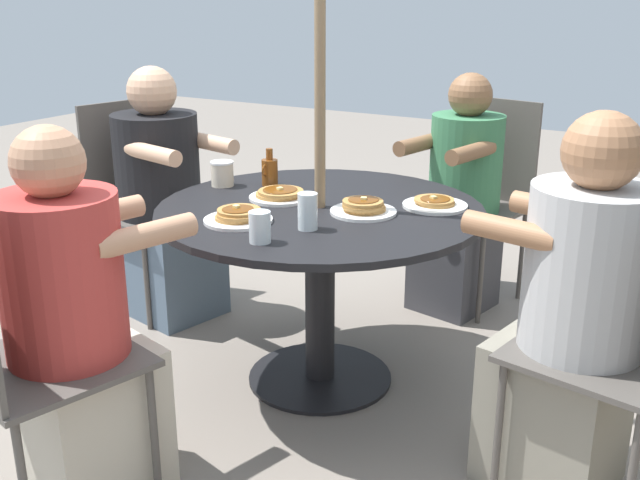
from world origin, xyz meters
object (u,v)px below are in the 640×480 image
at_px(diner_east, 572,327).
at_px(coffee_cup, 222,174).
at_px(patio_chair_north, 13,347).
at_px(pancake_plate_d, 435,204).
at_px(syrup_bottle, 270,171).
at_px(drinking_glass_a, 308,211).
at_px(diner_north, 78,337).
at_px(drinking_glass_b, 260,227).
at_px(pancake_plate_a, 280,195).
at_px(pancake_plate_c, 238,217).
at_px(pancake_plate_b, 364,208).
at_px(diner_south, 460,204).
at_px(patio_table, 320,242).
at_px(diner_west, 164,206).
at_px(patio_chair_east, 636,339).
at_px(patio_chair_south, 481,188).
at_px(patio_chair_west, 140,192).

relative_size(diner_east, coffee_cup, 11.61).
height_order(patio_chair_north, diner_east, diner_east).
bearing_deg(pancake_plate_d, syrup_bottle, -86.36).
xyz_separation_m(diner_east, drinking_glass_a, (0.06, -0.87, 0.24)).
distance_m(diner_north, drinking_glass_b, 0.64).
relative_size(pancake_plate_a, syrup_bottle, 1.57).
bearing_deg(pancake_plate_c, diner_east, 95.97).
xyz_separation_m(patio_chair_north, pancake_plate_b, (-1.14, 0.48, 0.18)).
distance_m(diner_south, coffee_cup, 1.17).
bearing_deg(patio_table, diner_south, 168.40).
relative_size(patio_chair_north, drinking_glass_b, 9.62).
bearing_deg(patio_chair_north, pancake_plate_d, 78.52).
bearing_deg(pancake_plate_c, syrup_bottle, -158.34).
relative_size(diner_west, drinking_glass_b, 11.42).
bearing_deg(pancake_plate_d, drinking_glass_b, -26.30).
xyz_separation_m(diner_north, syrup_bottle, (-1.12, -0.09, 0.25)).
distance_m(diner_north, pancake_plate_a, 1.00).
xyz_separation_m(patio_chair_east, diner_east, (-0.04, -0.18, -0.02)).
distance_m(patio_chair_south, diner_west, 1.52).
relative_size(diner_south, drinking_glass_b, 11.06).
bearing_deg(diner_east, diner_west, 89.31).
xyz_separation_m(drinking_glass_a, drinking_glass_b, (0.19, -0.06, -0.01)).
bearing_deg(patio_table, pancake_plate_c, -26.10).
xyz_separation_m(diner_south, drinking_glass_a, (1.22, -0.10, 0.26)).
relative_size(patio_table, patio_chair_east, 1.24).
bearing_deg(diner_east, patio_chair_west, 89.25).
bearing_deg(syrup_bottle, patio_table, 63.39).
relative_size(patio_chair_south, pancake_plate_b, 4.08).
relative_size(patio_chair_north, diner_west, 0.84).
relative_size(patio_table, pancake_plate_a, 5.07).
xyz_separation_m(patio_table, diner_west, (-0.21, -0.96, -0.06)).
relative_size(pancake_plate_a, drinking_glass_b, 2.36).
height_order(patio_table, drinking_glass_b, drinking_glass_b).
bearing_deg(coffee_cup, patio_table, 82.52).
bearing_deg(diner_south, pancake_plate_d, 114.13).
relative_size(patio_chair_north, diner_south, 0.87).
height_order(pancake_plate_b, drinking_glass_a, drinking_glass_a).
height_order(pancake_plate_c, drinking_glass_b, drinking_glass_b).
bearing_deg(pancake_plate_a, diner_south, 157.92).
height_order(diner_east, drinking_glass_a, diner_east).
relative_size(diner_north, pancake_plate_c, 4.78).
bearing_deg(diner_west, pancake_plate_d, 102.49).
relative_size(patio_chair_east, diner_east, 0.83).
relative_size(pancake_plate_a, pancake_plate_d, 1.00).
height_order(syrup_bottle, drinking_glass_b, syrup_bottle).
bearing_deg(drinking_glass_a, diner_north, -26.61).
distance_m(diner_west, drinking_glass_a, 1.19).
xyz_separation_m(patio_table, patio_chair_west, (-0.25, -1.15, -0.02)).
bearing_deg(diner_east, pancake_plate_b, 87.22).
distance_m(diner_south, drinking_glass_b, 1.44).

